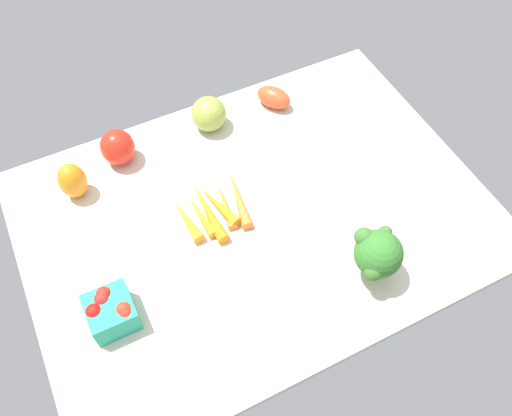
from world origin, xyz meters
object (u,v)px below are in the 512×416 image
object	(u,v)px
heirloom_tomato_green	(209,114)
bell_pepper_orange	(72,181)
broccoli_head	(377,254)
bell_pepper_red	(118,147)
carrot_bunch	(214,208)
roma_tomato	(274,97)
berry_basket	(111,311)

from	to	relation	value
heirloom_tomato_green	bell_pepper_orange	xyz separation A→B (cm)	(-36.37, -5.83, 0.40)
broccoli_head	bell_pepper_red	distance (cm)	65.41
heirloom_tomato_green	carrot_bunch	size ratio (longest dim) A/B	0.49
roma_tomato	carrot_bunch	bearing A→B (deg)	-83.93
roma_tomato	bell_pepper_red	bearing A→B (deg)	-124.70
berry_basket	heirloom_tomato_green	bearing A→B (deg)	46.12
broccoli_head	heirloom_tomato_green	world-z (taller)	broccoli_head
broccoli_head	berry_basket	world-z (taller)	broccoli_head
bell_pepper_red	berry_basket	size ratio (longest dim) A/B	1.03
roma_tomato	bell_pepper_orange	world-z (taller)	bell_pepper_orange
broccoli_head	carrot_bunch	xyz separation A→B (cm)	(-23.59, 29.21, -6.57)
broccoli_head	roma_tomato	xyz separation A→B (cm)	(4.33, 53.30, -5.15)
roma_tomato	bell_pepper_red	size ratio (longest dim) A/B	1.01
heirloom_tomato_green	carrot_bunch	xyz separation A→B (cm)	(-9.77, -24.68, -3.09)
berry_basket	bell_pepper_red	bearing A→B (deg)	69.95
heirloom_tomato_green	carrot_bunch	world-z (taller)	heirloom_tomato_green
bell_pepper_red	berry_basket	xyz separation A→B (cm)	(-14.31, -39.21, -0.78)
heirloom_tomato_green	bell_pepper_orange	world-z (taller)	bell_pepper_orange
bell_pepper_orange	berry_basket	xyz separation A→B (cm)	(-1.93, -33.99, -0.97)
carrot_bunch	berry_basket	xyz separation A→B (cm)	(-28.53, -15.14, 2.52)
roma_tomato	heirloom_tomato_green	world-z (taller)	heirloom_tomato_green
bell_pepper_red	berry_basket	distance (cm)	41.75
roma_tomato	carrot_bunch	size ratio (longest dim) A/B	0.52
bell_pepper_red	broccoli_head	bearing A→B (deg)	-54.64
roma_tomato	berry_basket	xyz separation A→B (cm)	(-56.45, -39.23, 1.11)
bell_pepper_orange	bell_pepper_red	xyz separation A→B (cm)	(12.38, 5.23, -0.19)
broccoli_head	berry_basket	xyz separation A→B (cm)	(-52.12, 14.07, -4.04)
bell_pepper_orange	roma_tomato	bearing A→B (deg)	5.49
broccoli_head	berry_basket	size ratio (longest dim) A/B	1.44
roma_tomato	heirloom_tomato_green	bearing A→B (deg)	-126.58
roma_tomato	berry_basket	size ratio (longest dim) A/B	1.03
roma_tomato	bell_pepper_orange	xyz separation A→B (cm)	(-54.52, -5.24, 2.07)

